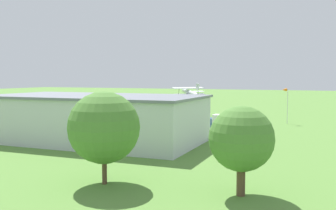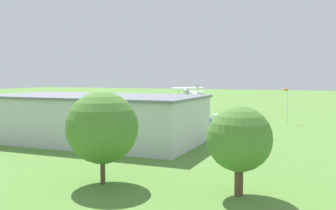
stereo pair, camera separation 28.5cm
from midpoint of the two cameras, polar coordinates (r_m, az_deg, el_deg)
name	(u,v)px [view 1 (the left image)]	position (r m, az deg, el deg)	size (l,w,h in m)	color
ground_plane	(155,119)	(86.36, -2.01, -2.05)	(400.00, 400.00, 0.00)	#568438
hangar	(96,118)	(56.85, -10.91, -1.96)	(31.11, 16.17, 6.80)	silver
biplane	(190,93)	(81.02, 3.26, 1.85)	(7.24, 7.21, 3.84)	silver
car_red	(63,122)	(76.21, -15.48, -2.40)	(2.47, 4.24, 1.66)	red
car_green	(34,120)	(79.65, -19.50, -2.18)	(2.50, 4.80, 1.73)	#1E6B38
car_blue	(17,118)	(86.18, -21.74, -1.79)	(2.40, 4.62, 1.66)	#23389E
truck_flatbed_blue	(222,123)	(64.48, 7.96, -2.73)	(6.95, 2.68, 3.14)	#2D4C8C
person_near_hangar_door	(75,123)	(74.01, -13.81, -2.59)	(0.43, 0.43, 1.64)	#B23333
person_walking_on_apron	(154,122)	(73.02, -2.24, -2.57)	(0.46, 0.46, 1.62)	#33723F
person_crossing_taxiway	(87,119)	(79.09, -12.18, -2.09)	(0.40, 0.40, 1.73)	navy
person_by_parked_cars	(86,119)	(80.17, -12.30, -2.00)	(0.50, 0.50, 1.75)	beige
tree_behind_hangar_right	(241,139)	(30.80, 10.65, -5.02)	(5.22, 5.22, 7.20)	brown
tree_at_field_edge	(104,128)	(33.94, -9.78, -3.34)	(6.36, 6.36, 8.22)	brown
windsock	(285,93)	(80.30, 16.95, 1.76)	(1.34, 1.43, 7.14)	silver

